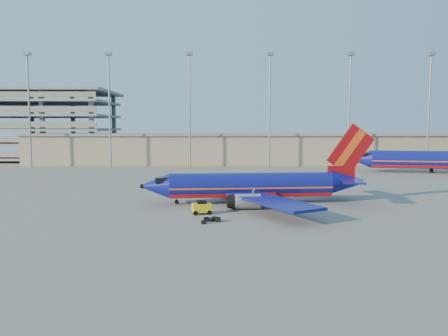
{
  "coord_description": "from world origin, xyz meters",
  "views": [
    {
      "loc": [
        2.79,
        -63.85,
        10.54
      ],
      "look_at": [
        3.27,
        3.99,
        4.0
      ],
      "focal_mm": 35.0,
      "sensor_mm": 36.0,
      "label": 1
    }
  ],
  "objects": [
    {
      "name": "aircraft_main",
      "position": [
        7.63,
        -4.55,
        2.33
      ],
      "size": [
        32.26,
        30.95,
        10.92
      ],
      "rotation": [
        0.0,
        0.0,
        0.08
      ],
      "color": "navy",
      "rests_on": "ground"
    },
    {
      "name": "terminal_building",
      "position": [
        10.0,
        58.0,
        4.32
      ],
      "size": [
        122.0,
        16.0,
        8.5
      ],
      "color": "gray",
      "rests_on": "ground"
    },
    {
      "name": "ground",
      "position": [
        0.0,
        0.0,
        0.0
      ],
      "size": [
        220.0,
        220.0,
        0.0
      ],
      "primitive_type": "plane",
      "color": "slate",
      "rests_on": "ground"
    },
    {
      "name": "parking_garage",
      "position": [
        -62.0,
        74.05,
        11.73
      ],
      "size": [
        62.0,
        32.0,
        21.4
      ],
      "color": "slate",
      "rests_on": "ground"
    },
    {
      "name": "luggage_pile",
      "position": [
        1.72,
        -16.57,
        0.24
      ],
      "size": [
        2.13,
        1.76,
        0.54
      ],
      "color": "black",
      "rests_on": "ground"
    },
    {
      "name": "light_mast_row",
      "position": [
        5.0,
        46.0,
        17.55
      ],
      "size": [
        101.6,
        1.6,
        28.65
      ],
      "color": "gray",
      "rests_on": "ground"
    },
    {
      "name": "aircraft_second",
      "position": [
        51.28,
        33.47,
        2.99
      ],
      "size": [
        38.13,
        16.01,
        13.03
      ],
      "rotation": [
        0.0,
        0.0,
        -0.2
      ],
      "color": "navy",
      "rests_on": "ground"
    },
    {
      "name": "baggage_tug",
      "position": [
        0.47,
        -12.25,
        0.84
      ],
      "size": [
        2.5,
        1.84,
        1.61
      ],
      "rotation": [
        0.0,
        0.0,
        0.24
      ],
      "color": "yellow",
      "rests_on": "ground"
    }
  ]
}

